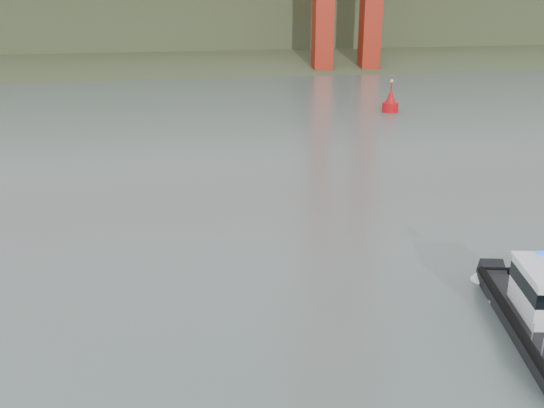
# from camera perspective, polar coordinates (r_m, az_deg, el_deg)

# --- Properties ---
(ground) EXTENTS (400.00, 400.00, 0.00)m
(ground) POSITION_cam_1_polar(r_m,az_deg,el_deg) (28.55, 6.02, -9.59)
(ground) COLOR #54645E
(ground) RESTS_ON ground
(headlands) EXTENTS (500.00, 105.36, 27.12)m
(headlands) POSITION_cam_1_polar(r_m,az_deg,el_deg) (149.62, -7.24, 17.35)
(headlands) COLOR #2D3D23
(headlands) RESTS_ON ground
(nav_buoy) EXTENTS (1.88, 1.88, 3.91)m
(nav_buoy) POSITION_cam_1_polar(r_m,az_deg,el_deg) (71.71, 11.08, 9.31)
(nav_buoy) COLOR red
(nav_buoy) RESTS_ON ground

